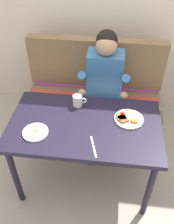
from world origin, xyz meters
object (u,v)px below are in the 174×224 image
object	(u,v)px
plate_breakfast	(128,119)
plate_eggs	(35,132)
person	(104,81)
coffee_mug	(78,100)
table	(85,131)
knife	(93,147)
couch	(94,102)

from	to	relation	value
plate_breakfast	plate_eggs	bearing A→B (deg)	-161.71
plate_breakfast	person	bearing A→B (deg)	113.46
person	coffee_mug	size ratio (longest dim) A/B	10.27
plate_eggs	coffee_mug	size ratio (longest dim) A/B	1.65
table	plate_breakfast	xyz separation A→B (m)	(0.33, 0.08, 0.10)
plate_breakfast	table	bearing A→B (deg)	-166.12
plate_breakfast	plate_eggs	distance (m)	0.72
knife	plate_breakfast	bearing A→B (deg)	35.99
table	knife	bearing A→B (deg)	-68.04
plate_eggs	table	bearing A→B (deg)	22.24
person	plate_breakfast	distance (m)	0.55
couch	person	xyz separation A→B (m)	(0.11, -0.17, 0.41)
couch	person	bearing A→B (deg)	-57.23
person	table	bearing A→B (deg)	-100.81
table	couch	distance (m)	0.83
person	plate_breakfast	world-z (taller)	person
person	coffee_mug	xyz separation A→B (m)	(-0.20, -0.37, 0.04)
table	plate_breakfast	size ratio (longest dim) A/B	5.18
coffee_mug	knife	distance (m)	0.48
couch	coffee_mug	size ratio (longest dim) A/B	12.20
table	couch	world-z (taller)	couch
plate_eggs	coffee_mug	world-z (taller)	coffee_mug
coffee_mug	plate_eggs	bearing A→B (deg)	-126.50
knife	coffee_mug	bearing A→B (deg)	95.48
person	plate_eggs	bearing A→B (deg)	-122.47
table	person	size ratio (longest dim) A/B	0.99
couch	plate_eggs	xyz separation A→B (m)	(-0.35, -0.91, 0.41)
person	coffee_mug	bearing A→B (deg)	-118.14
plate_breakfast	knife	xyz separation A→B (m)	(-0.24, -0.31, -0.01)
person	knife	size ratio (longest dim) A/B	6.06
knife	person	bearing A→B (deg)	72.28
plate_eggs	coffee_mug	distance (m)	0.45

